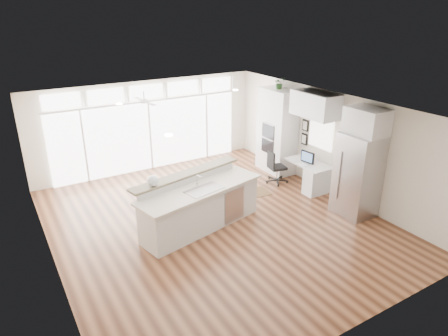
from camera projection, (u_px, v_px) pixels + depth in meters
floor at (215, 222)px, 9.34m from camera, size 7.00×8.00×0.02m
ceiling at (214, 109)px, 8.32m from camera, size 7.00×8.00×0.02m
wall_back at (148, 126)px, 12.00m from camera, size 7.00×0.04×2.70m
wall_front at (355, 259)px, 5.66m from camera, size 7.00×0.04×2.70m
wall_left at (45, 207)px, 7.16m from camera, size 0.04×8.00×2.70m
wall_right at (329, 143)px, 10.51m from camera, size 0.04×8.00×2.70m
glass_wall at (150, 136)px, 12.07m from camera, size 5.80×0.06×2.08m
transom_row at (147, 92)px, 11.57m from camera, size 5.90×0.06×0.40m
desk_window at (321, 133)px, 10.65m from camera, size 0.04×0.85×0.85m
ceiling_fan at (144, 97)px, 10.39m from camera, size 1.16×1.16×0.32m
recessed_lights at (209, 108)px, 8.49m from camera, size 3.40×3.00×0.02m
oven_cabinet at (277, 131)px, 11.82m from camera, size 0.64×1.20×2.50m
desk_nook at (308, 175)px, 10.94m from camera, size 0.72×1.30×0.76m
upper_cabinets at (315, 105)px, 10.21m from camera, size 0.64×1.30×0.64m
refrigerator at (358, 175)px, 9.38m from camera, size 0.76×0.90×2.00m
fridge_cabinet at (367, 121)px, 8.92m from camera, size 0.64×0.90×0.60m
framed_photos at (305, 132)px, 11.20m from camera, size 0.06×0.22×0.80m
kitchen_island at (201, 204)px, 8.90m from camera, size 3.19×1.75×1.20m
rug at (254, 193)px, 10.78m from camera, size 0.85×0.65×0.01m
office_chair at (277, 167)px, 11.27m from camera, size 0.57×0.54×0.95m
fishbowl at (153, 181)px, 8.30m from camera, size 0.25×0.25×0.24m
monitor at (308, 157)px, 10.69m from camera, size 0.13×0.43×0.35m
keyboard at (302, 164)px, 10.67m from camera, size 0.15×0.34×0.02m
potted_plant at (279, 84)px, 11.30m from camera, size 0.33×0.36×0.26m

